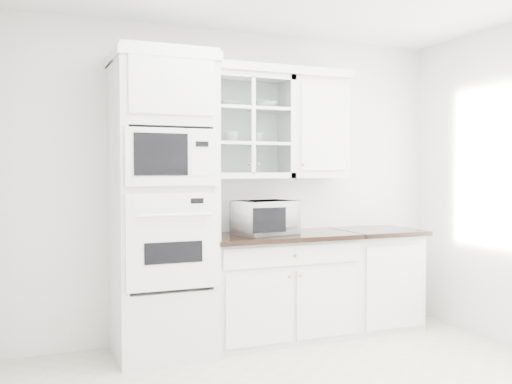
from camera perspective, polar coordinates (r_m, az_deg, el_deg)
name	(u,v)px	position (r m, az deg, el deg)	size (l,w,h in m)	color
room_shell	(305,125)	(3.91, 4.89, 6.74)	(4.00, 3.50, 2.70)	white
oven_column	(163,204)	(4.58, -9.32, -1.21)	(0.76, 0.68, 2.40)	silver
base_cabinet_run	(279,286)	(5.04, 2.27, -9.34)	(1.32, 0.67, 0.92)	silver
extra_base_cabinet	(375,277)	(5.53, 11.81, -8.35)	(0.72, 0.67, 0.92)	silver
upper_cabinet_glass	(246,126)	(4.98, -1.00, 6.57)	(0.80, 0.33, 0.90)	silver
upper_cabinet_solid	(315,129)	(5.27, 5.88, 6.32)	(0.55, 0.33, 0.90)	silver
crown_molding	(236,69)	(4.98, -2.04, 12.19)	(2.14, 0.38, 0.07)	white
countertop_microwave	(264,217)	(4.89, 0.85, -2.56)	(0.50, 0.42, 0.29)	white
bowl_a	(231,104)	(4.94, -2.53, 8.76)	(0.20, 0.20, 0.05)	white
bowl_b	(266,105)	(5.07, 1.00, 8.65)	(0.20, 0.20, 0.06)	white
cup_a	(231,137)	(4.93, -2.47, 5.51)	(0.11, 0.11, 0.09)	white
cup_b	(258,138)	(5.02, 0.23, 5.46)	(0.10, 0.10, 0.09)	white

